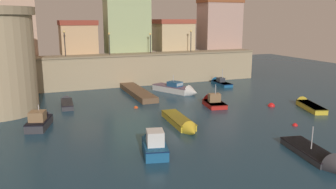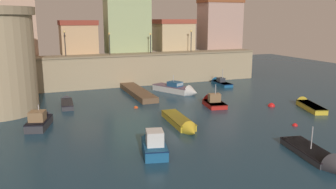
% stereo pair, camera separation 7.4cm
% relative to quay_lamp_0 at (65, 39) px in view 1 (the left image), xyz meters
% --- Properties ---
extents(ground_plane, '(98.38, 98.38, 0.00)m').
position_rel_quay_lamp_0_xyz_m(ground_plane, '(9.58, -17.91, -6.98)').
color(ground_plane, '#19384C').
extents(quay_wall, '(39.93, 3.32, 4.66)m').
position_rel_quay_lamp_0_xyz_m(quay_wall, '(9.58, 0.00, -4.63)').
color(quay_wall, tan).
rests_on(quay_wall, ground).
extents(old_town_backdrop, '(38.69, 5.19, 9.26)m').
position_rel_quay_lamp_0_xyz_m(old_town_backdrop, '(11.17, 3.59, 1.39)').
color(old_town_backdrop, tan).
rests_on(old_town_backdrop, ground).
extents(pier_dock, '(2.02, 10.92, 0.70)m').
position_rel_quay_lamp_0_xyz_m(pier_dock, '(8.14, -6.97, -6.64)').
color(pier_dock, brown).
rests_on(pier_dock, ground).
extents(quay_lamp_0, '(0.32, 0.32, 3.49)m').
position_rel_quay_lamp_0_xyz_m(quay_lamp_0, '(0.00, 0.00, 0.00)').
color(quay_lamp_0, black).
rests_on(quay_lamp_0, quay_wall).
extents(quay_lamp_1, '(0.32, 0.32, 3.13)m').
position_rel_quay_lamp_0_xyz_m(quay_lamp_1, '(6.14, 0.00, -0.21)').
color(quay_lamp_1, black).
rests_on(quay_lamp_1, quay_wall).
extents(quay_lamp_2, '(0.32, 0.32, 2.98)m').
position_rel_quay_lamp_0_xyz_m(quay_lamp_2, '(12.34, 0.00, -0.30)').
color(quay_lamp_2, black).
rests_on(quay_lamp_2, quay_wall).
extents(quay_lamp_3, '(0.32, 0.32, 3.34)m').
position_rel_quay_lamp_0_xyz_m(quay_lamp_3, '(19.04, 0.00, -0.09)').
color(quay_lamp_3, black).
rests_on(quay_lamp_3, quay_wall).
extents(moored_boat_0, '(4.84, 7.09, 2.79)m').
position_rel_quay_lamp_0_xyz_m(moored_boat_0, '(13.49, -7.91, -6.46)').
color(moored_boat_0, silver).
rests_on(moored_boat_0, ground).
extents(moored_boat_1, '(3.23, 6.21, 1.31)m').
position_rel_quay_lamp_0_xyz_m(moored_boat_1, '(23.95, -20.24, -6.68)').
color(moored_boat_1, gold).
rests_on(moored_boat_1, ground).
extents(moored_boat_2, '(2.91, 6.79, 2.76)m').
position_rel_quay_lamp_0_xyz_m(moored_boat_2, '(13.75, -32.57, -6.72)').
color(moored_boat_2, '#333338').
rests_on(moored_boat_2, ground).
extents(moored_boat_3, '(1.47, 5.28, 1.14)m').
position_rel_quay_lamp_0_xyz_m(moored_boat_3, '(-1.03, -9.44, -6.67)').
color(moored_boat_3, '#333338').
rests_on(moored_boat_3, ground).
extents(moored_boat_4, '(2.57, 4.74, 2.24)m').
position_rel_quay_lamp_0_xyz_m(moored_boat_4, '(3.65, -26.41, -6.37)').
color(moored_boat_4, '#195689').
rests_on(moored_boat_4, ground).
extents(moored_boat_5, '(1.57, 5.31, 2.91)m').
position_rel_quay_lamp_0_xyz_m(moored_boat_5, '(21.77, -4.30, -6.67)').
color(moored_boat_5, '#195689').
rests_on(moored_boat_5, ground).
extents(moored_boat_6, '(2.49, 4.37, 3.24)m').
position_rel_quay_lamp_0_xyz_m(moored_boat_6, '(14.59, -15.39, -6.60)').
color(moored_boat_6, red).
rests_on(moored_boat_6, ground).
extents(moored_boat_7, '(2.81, 4.97, 2.47)m').
position_rel_quay_lamp_0_xyz_m(moored_boat_7, '(-4.03, -16.71, -6.42)').
color(moored_boat_7, '#333338').
rests_on(moored_boat_7, ground).
extents(moored_boat_9, '(1.90, 7.23, 1.42)m').
position_rel_quay_lamp_0_xyz_m(moored_boat_9, '(8.02, -21.70, -6.65)').
color(moored_boat_9, gold).
rests_on(moored_boat_9, ground).
extents(mooring_buoy_0, '(0.46, 0.46, 0.46)m').
position_rel_quay_lamp_0_xyz_m(mooring_buoy_0, '(5.99, -13.61, -6.98)').
color(mooring_buoy_0, '#EA4C19').
rests_on(mooring_buoy_0, ground).
extents(mooring_buoy_1, '(0.48, 0.48, 0.48)m').
position_rel_quay_lamp_0_xyz_m(mooring_buoy_1, '(17.87, -25.29, -6.98)').
color(mooring_buoy_1, red).
rests_on(mooring_buoy_1, ground).
extents(mooring_buoy_2, '(0.79, 0.79, 0.79)m').
position_rel_quay_lamp_0_xyz_m(mooring_buoy_2, '(20.47, -18.51, -6.98)').
color(mooring_buoy_2, red).
rests_on(mooring_buoy_2, ground).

